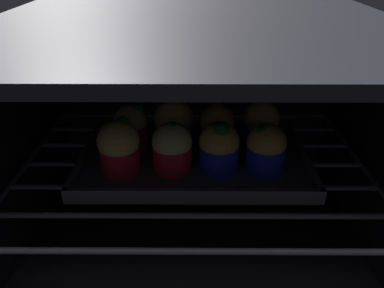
% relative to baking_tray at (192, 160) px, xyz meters
% --- Properties ---
extents(oven_cavity, '(0.59, 0.47, 0.37)m').
position_rel_baking_tray_xyz_m(oven_cavity, '(0.00, 0.05, 0.02)').
color(oven_cavity, black).
rests_on(oven_cavity, ground).
extents(oven_rack, '(0.55, 0.42, 0.01)m').
position_rel_baking_tray_xyz_m(oven_rack, '(0.00, 0.00, -0.01)').
color(oven_rack, '#51515B').
rests_on(oven_rack, oven_cavity).
extents(baking_tray, '(0.35, 0.21, 0.02)m').
position_rel_baking_tray_xyz_m(baking_tray, '(0.00, 0.00, 0.00)').
color(baking_tray, '#4C4C51').
rests_on(baking_tray, oven_rack).
extents(muffin_row0_col0, '(0.06, 0.06, 0.08)m').
position_rel_baking_tray_xyz_m(muffin_row0_col0, '(-0.11, -0.04, 0.04)').
color(muffin_row0_col0, red).
rests_on(muffin_row0_col0, baking_tray).
extents(muffin_row0_col1, '(0.06, 0.06, 0.08)m').
position_rel_baking_tray_xyz_m(muffin_row0_col1, '(-0.03, -0.03, 0.04)').
color(muffin_row0_col1, red).
rests_on(muffin_row0_col1, baking_tray).
extents(muffin_row0_col2, '(0.06, 0.06, 0.08)m').
position_rel_baking_tray_xyz_m(muffin_row0_col2, '(0.04, -0.03, 0.04)').
color(muffin_row0_col2, '#1928B7').
rests_on(muffin_row0_col2, baking_tray).
extents(muffin_row0_col3, '(0.06, 0.06, 0.07)m').
position_rel_baking_tray_xyz_m(muffin_row0_col3, '(0.10, -0.03, 0.04)').
color(muffin_row0_col3, '#1928B7').
rests_on(muffin_row0_col3, baking_tray).
extents(muffin_row1_col0, '(0.06, 0.06, 0.07)m').
position_rel_baking_tray_xyz_m(muffin_row1_col0, '(-0.10, 0.04, 0.04)').
color(muffin_row1_col0, red).
rests_on(muffin_row1_col0, baking_tray).
extents(muffin_row1_col1, '(0.06, 0.06, 0.09)m').
position_rel_baking_tray_xyz_m(muffin_row1_col1, '(-0.03, 0.04, 0.05)').
color(muffin_row1_col1, silver).
rests_on(muffin_row1_col1, baking_tray).
extents(muffin_row1_col2, '(0.06, 0.06, 0.08)m').
position_rel_baking_tray_xyz_m(muffin_row1_col2, '(0.04, 0.03, 0.04)').
color(muffin_row1_col2, '#1928B7').
rests_on(muffin_row1_col2, baking_tray).
extents(muffin_row1_col3, '(0.06, 0.06, 0.08)m').
position_rel_baking_tray_xyz_m(muffin_row1_col3, '(0.11, 0.04, 0.04)').
color(muffin_row1_col3, '#1928B7').
rests_on(muffin_row1_col3, baking_tray).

